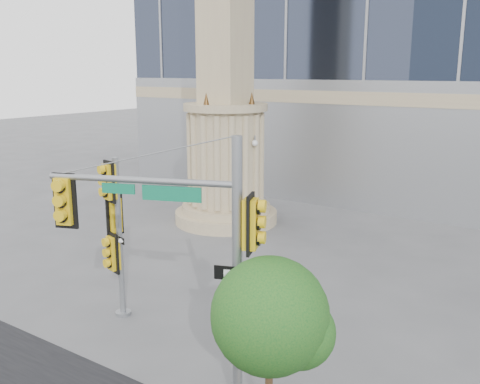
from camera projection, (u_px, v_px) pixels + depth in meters
The scene contains 5 objects.
ground at pixel (211, 347), 12.71m from camera, with size 120.00×120.00×0.00m, color #545456.
monument at pixel (225, 93), 22.02m from camera, with size 4.40×4.40×16.60m.
main_signal_pole at pixel (187, 242), 10.02m from camera, with size 3.94×1.79×5.32m.
secondary_signal_pole at pixel (114, 225), 13.81m from camera, with size 0.74×0.66×4.30m.
street_tree at pixel (272, 321), 9.29m from camera, with size 2.13×2.08×3.32m.
Camera 1 is at (7.07, -9.18, 6.44)m, focal length 40.00 mm.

